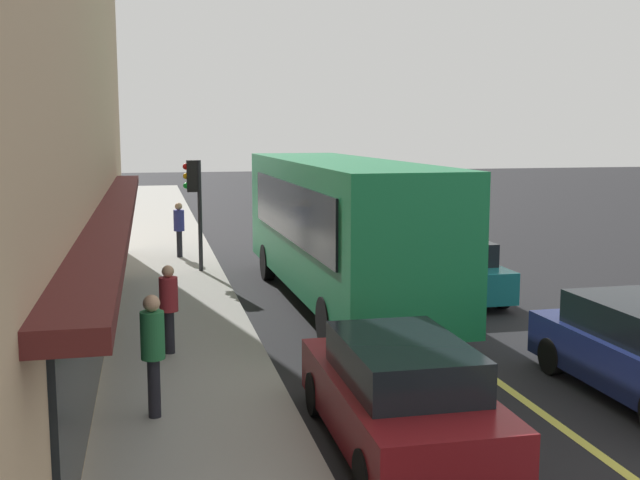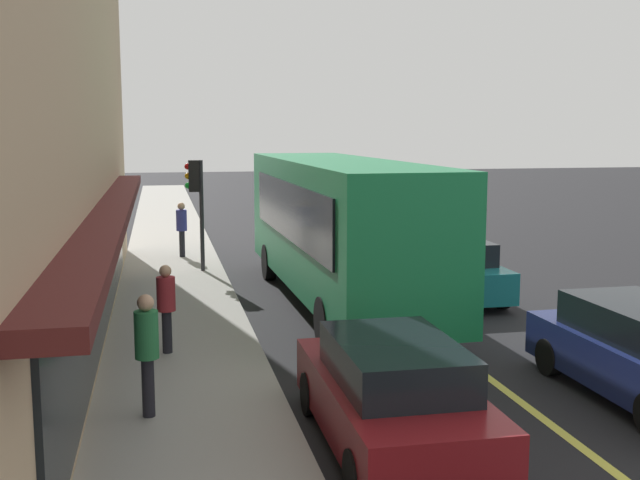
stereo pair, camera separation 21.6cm
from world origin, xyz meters
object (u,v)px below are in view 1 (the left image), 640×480
at_px(pedestrian_waiting, 179,224).
at_px(pedestrian_mid_block, 153,344).
at_px(car_maroon, 400,395).
at_px(pedestrian_at_corner, 169,301).
at_px(car_teal, 448,269).
at_px(traffic_light, 194,189).
at_px(bus, 338,223).

height_order(pedestrian_waiting, pedestrian_mid_block, pedestrian_mid_block).
height_order(car_maroon, pedestrian_at_corner, pedestrian_at_corner).
bearing_deg(car_teal, pedestrian_mid_block, 134.41).
bearing_deg(traffic_light, car_maroon, -171.66).
relative_size(pedestrian_at_corner, pedestrian_waiting, 0.93).
xyz_separation_m(bus, traffic_light, (4.44, 3.15, 0.55)).
xyz_separation_m(car_teal, pedestrian_at_corner, (-3.99, 7.02, 0.39)).
bearing_deg(bus, car_teal, -87.30).
bearing_deg(pedestrian_waiting, traffic_light, -172.30).
bearing_deg(pedestrian_mid_block, pedestrian_waiting, -3.76).
bearing_deg(pedestrian_mid_block, bus, -32.16).
bearing_deg(car_maroon, pedestrian_at_corner, 31.56).
xyz_separation_m(traffic_light, pedestrian_at_corner, (-8.29, 0.97, -1.40)).
relative_size(bus, pedestrian_waiting, 6.36).
xyz_separation_m(traffic_light, car_maroon, (-12.96, -1.90, -1.79)).
bearing_deg(car_maroon, pedestrian_mid_block, 64.93).
bearing_deg(pedestrian_at_corner, pedestrian_waiting, -3.25).
bearing_deg(traffic_light, bus, -144.60).
relative_size(traffic_light, car_teal, 0.74).
height_order(car_maroon, pedestrian_mid_block, pedestrian_mid_block).
distance_m(traffic_light, pedestrian_mid_block, 11.62).
height_order(car_maroon, pedestrian_waiting, pedestrian_waiting).
height_order(car_maroon, car_teal, same).
height_order(bus, pedestrian_mid_block, bus).
xyz_separation_m(bus, car_maroon, (-8.52, 1.25, -1.24)).
relative_size(bus, car_teal, 2.60).
bearing_deg(pedestrian_mid_block, pedestrian_at_corner, -5.47).
xyz_separation_m(pedestrian_at_corner, pedestrian_mid_block, (-3.18, 0.30, 0.10)).
bearing_deg(car_teal, pedestrian_waiting, 42.93).
bearing_deg(pedestrian_at_corner, pedestrian_mid_block, 174.53).
bearing_deg(traffic_light, pedestrian_at_corner, 173.35).
relative_size(car_maroon, pedestrian_mid_block, 2.42).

